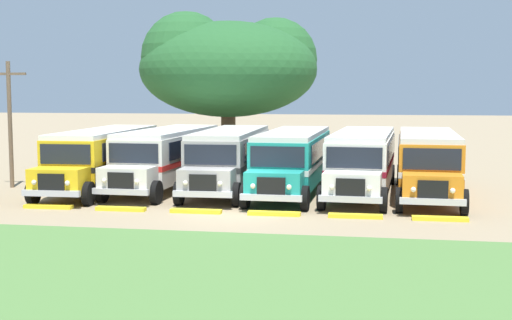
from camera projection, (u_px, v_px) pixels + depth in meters
The scene contains 16 objects.
ground_plane at pixel (235, 214), 26.06m from camera, with size 220.00×220.00×0.00m, color #937F60.
foreground_grass_strip at pixel (160, 280), 17.03m from camera, with size 80.00×11.80×0.01m, color #4C7538.
parked_bus_slot_0 at pixel (103, 156), 32.82m from camera, with size 2.91×10.87×2.82m.
parked_bus_slot_1 at pixel (168, 155), 33.20m from camera, with size 3.02×10.88×2.82m.
parked_bus_slot_2 at pixel (230, 156), 32.61m from camera, with size 2.88×10.86×2.82m.
parked_bus_slot_3 at pixel (293, 158), 31.66m from camera, with size 2.93×10.87×2.82m.
parked_bus_slot_4 at pixel (363, 159), 31.25m from camera, with size 3.23×10.92×2.82m.
parked_bus_slot_5 at pixel (428, 160), 30.72m from camera, with size 3.03×10.89×2.82m.
curb_wheelstop_0 at pixel (48, 207), 27.35m from camera, with size 2.00×0.36×0.15m, color yellow.
curb_wheelstop_1 at pixel (121, 209), 26.83m from camera, with size 2.00×0.36×0.15m, color yellow.
curb_wheelstop_2 at pixel (196, 211), 26.32m from camera, with size 2.00×0.36×0.15m, color yellow.
curb_wheelstop_3 at pixel (274, 214), 25.81m from camera, with size 2.00×0.36×0.15m, color yellow.
curb_wheelstop_4 at pixel (355, 216), 25.29m from camera, with size 2.00×0.36×0.15m, color yellow.
curb_wheelstop_5 at pixel (440, 219), 24.78m from camera, with size 2.00×0.36×0.15m, color yellow.
broad_shade_tree at pixel (230, 67), 42.39m from camera, with size 10.90×11.09×9.46m.
utility_pole at pixel (10, 120), 33.00m from camera, with size 1.80×0.20×6.09m.
Camera 1 is at (5.17, -25.21, 4.69)m, focal length 48.08 mm.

